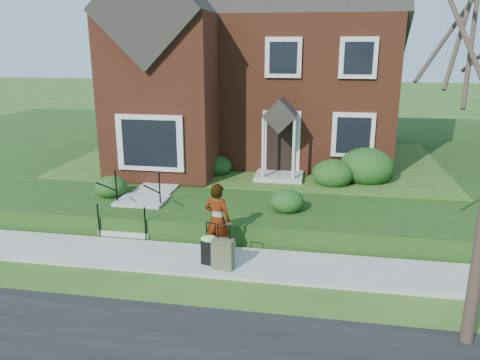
% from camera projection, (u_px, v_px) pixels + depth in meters
% --- Properties ---
extents(ground, '(120.00, 120.00, 0.00)m').
position_uv_depth(ground, '(207.00, 262.00, 11.18)').
color(ground, '#2D5119').
rests_on(ground, ground).
extents(sidewalk, '(60.00, 1.60, 0.08)m').
position_uv_depth(sidewalk, '(207.00, 260.00, 11.17)').
color(sidewalk, '#9E9B93').
rests_on(sidewalk, ground).
extents(terrace, '(44.00, 20.00, 0.60)m').
position_uv_depth(terrace, '(353.00, 155.00, 20.75)').
color(terrace, '#193E11').
rests_on(terrace, ground).
extents(walkway, '(1.20, 6.00, 0.06)m').
position_uv_depth(walkway, '(171.00, 176.00, 16.15)').
color(walkway, '#9E9B93').
rests_on(walkway, terrace).
extents(main_house, '(10.40, 10.20, 9.40)m').
position_uv_depth(main_house, '(257.00, 38.00, 18.85)').
color(main_house, brown).
rests_on(main_house, terrace).
extents(front_steps, '(1.40, 2.02, 1.50)m').
position_uv_depth(front_steps, '(136.00, 211.00, 13.21)').
color(front_steps, '#9E9B93').
rests_on(front_steps, ground).
extents(foundation_shrubs, '(9.71, 4.72, 1.26)m').
position_uv_depth(foundation_shrubs, '(290.00, 168.00, 15.42)').
color(foundation_shrubs, '#113812').
rests_on(foundation_shrubs, terrace).
extents(woman, '(0.74, 0.58, 1.80)m').
position_uv_depth(woman, '(218.00, 220.00, 11.17)').
color(woman, '#999999').
rests_on(woman, sidewalk).
extents(suitcase_black, '(0.49, 0.43, 1.01)m').
position_uv_depth(suitcase_black, '(210.00, 248.00, 10.79)').
color(suitcase_black, black).
rests_on(suitcase_black, sidewalk).
extents(suitcase_olive, '(0.52, 0.33, 1.05)m').
position_uv_depth(suitcase_olive, '(223.00, 254.00, 10.59)').
color(suitcase_olive, brown).
rests_on(suitcase_olive, sidewalk).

